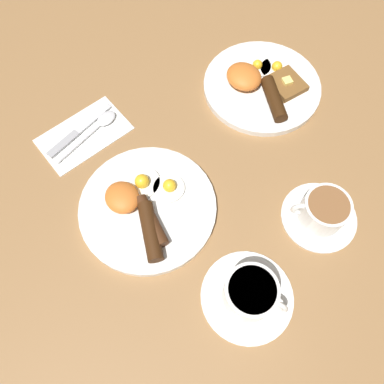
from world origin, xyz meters
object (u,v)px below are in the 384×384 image
(teacup_near, at_px, (250,294))
(knife, at_px, (77,133))
(breakfast_plate_near, at_px, (146,207))
(breakfast_plate_far, at_px, (261,84))
(spoon, at_px, (100,124))
(teacup_far, at_px, (322,212))

(teacup_near, bearing_deg, knife, -176.86)
(breakfast_plate_near, relative_size, breakfast_plate_far, 1.00)
(breakfast_plate_far, height_order, spoon, breakfast_plate_far)
(breakfast_plate_far, relative_size, teacup_near, 1.62)
(teacup_far, relative_size, spoon, 0.88)
(teacup_near, bearing_deg, breakfast_plate_far, 130.69)
(teacup_far, bearing_deg, spoon, -157.84)
(breakfast_plate_far, distance_m, knife, 0.43)
(knife, bearing_deg, spoon, -25.10)
(breakfast_plate_far, relative_size, teacup_far, 1.83)
(breakfast_plate_near, distance_m, spoon, 0.23)
(breakfast_plate_far, relative_size, knife, 1.53)
(breakfast_plate_near, height_order, knife, breakfast_plate_near)
(breakfast_plate_far, xyz_separation_m, knife, (-0.18, -0.39, -0.01))
(breakfast_plate_near, height_order, teacup_near, teacup_near)
(knife, distance_m, spoon, 0.05)
(breakfast_plate_near, distance_m, teacup_far, 0.34)
(knife, bearing_deg, teacup_near, -94.21)
(breakfast_plate_far, relative_size, spoon, 1.60)
(spoon, bearing_deg, breakfast_plate_far, -34.23)
(breakfast_plate_far, height_order, teacup_near, teacup_near)
(breakfast_plate_far, bearing_deg, breakfast_plate_near, -81.23)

